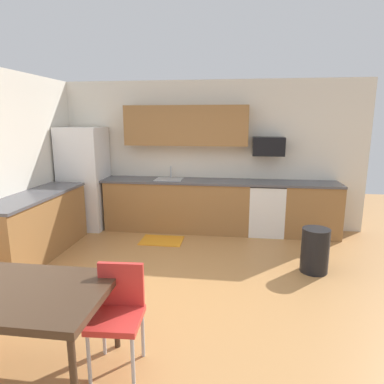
# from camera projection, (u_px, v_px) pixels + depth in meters

# --- Properties ---
(ground_plane) EXTENTS (12.00, 12.00, 0.00)m
(ground_plane) POSITION_uv_depth(u_px,v_px,m) (181.00, 292.00, 3.98)
(ground_plane) COLOR #B77F47
(wall_back) EXTENTS (5.80, 0.10, 2.70)m
(wall_back) POSITION_uv_depth(u_px,v_px,m) (204.00, 155.00, 6.26)
(wall_back) COLOR silver
(wall_back) RESTS_ON ground
(cabinet_run_back) EXTENTS (2.60, 0.60, 0.90)m
(cabinet_run_back) POSITION_uv_depth(u_px,v_px,m) (177.00, 206.00, 6.17)
(cabinet_run_back) COLOR olive
(cabinet_run_back) RESTS_ON ground
(cabinet_run_back_right) EXTENTS (0.95, 0.60, 0.90)m
(cabinet_run_back_right) POSITION_uv_depth(u_px,v_px,m) (311.00, 210.00, 5.86)
(cabinet_run_back_right) COLOR olive
(cabinet_run_back_right) RESTS_ON ground
(cabinet_run_left) EXTENTS (0.60, 2.00, 0.90)m
(cabinet_run_left) POSITION_uv_depth(u_px,v_px,m) (36.00, 227.00, 4.96)
(cabinet_run_left) COLOR olive
(cabinet_run_left) RESTS_ON ground
(countertop_back) EXTENTS (4.80, 0.64, 0.04)m
(countertop_back) POSITION_uv_depth(u_px,v_px,m) (202.00, 181.00, 6.02)
(countertop_back) COLOR #4C4C51
(countertop_back) RESTS_ON cabinet_run_back
(countertop_left) EXTENTS (0.64, 2.00, 0.04)m
(countertop_left) POSITION_uv_depth(u_px,v_px,m) (33.00, 196.00, 4.86)
(countertop_left) COLOR #4C4C51
(countertop_left) RESTS_ON cabinet_run_left
(upper_cabinets_back) EXTENTS (2.20, 0.34, 0.70)m
(upper_cabinets_back) POSITION_uv_depth(u_px,v_px,m) (186.00, 126.00, 5.98)
(upper_cabinets_back) COLOR olive
(refrigerator) EXTENTS (0.76, 0.70, 1.87)m
(refrigerator) POSITION_uv_depth(u_px,v_px,m) (85.00, 178.00, 6.22)
(refrigerator) COLOR white
(refrigerator) RESTS_ON ground
(oven_range) EXTENTS (0.60, 0.60, 0.91)m
(oven_range) POSITION_uv_depth(u_px,v_px,m) (266.00, 209.00, 5.96)
(oven_range) COLOR white
(oven_range) RESTS_ON ground
(microwave) EXTENTS (0.54, 0.36, 0.32)m
(microwave) POSITION_uv_depth(u_px,v_px,m) (268.00, 146.00, 5.83)
(microwave) COLOR black
(sink_basin) EXTENTS (0.48, 0.40, 0.14)m
(sink_basin) POSITION_uv_depth(u_px,v_px,m) (169.00, 183.00, 6.10)
(sink_basin) COLOR #A5A8AD
(sink_basin) RESTS_ON countertop_back
(sink_faucet) EXTENTS (0.02, 0.02, 0.24)m
(sink_faucet) POSITION_uv_depth(u_px,v_px,m) (171.00, 173.00, 6.24)
(sink_faucet) COLOR #B2B5BA
(sink_faucet) RESTS_ON countertop_back
(dining_table) EXTENTS (1.40, 0.90, 0.72)m
(dining_table) POSITION_uv_depth(u_px,v_px,m) (17.00, 296.00, 2.59)
(dining_table) COLOR #422D1E
(dining_table) RESTS_ON ground
(chair_near_table) EXTENTS (0.42, 0.42, 0.85)m
(chair_near_table) POSITION_uv_depth(u_px,v_px,m) (118.00, 309.00, 2.71)
(chair_near_table) COLOR red
(chair_near_table) RESTS_ON ground
(trash_bin) EXTENTS (0.36, 0.36, 0.60)m
(trash_bin) POSITION_uv_depth(u_px,v_px,m) (315.00, 250.00, 4.46)
(trash_bin) COLOR black
(trash_bin) RESTS_ON ground
(floor_mat) EXTENTS (0.70, 0.50, 0.01)m
(floor_mat) POSITION_uv_depth(u_px,v_px,m) (162.00, 241.00, 5.66)
(floor_mat) COLOR orange
(floor_mat) RESTS_ON ground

